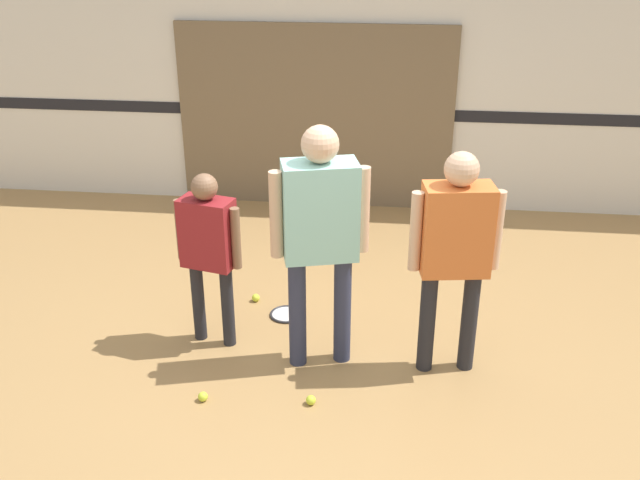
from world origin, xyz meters
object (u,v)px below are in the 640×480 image
object	(u,v)px
person_instructor	(320,224)
tennis_ball_by_spare_racket	(256,298)
racket_spare_on_floor	(287,315)
tennis_ball_near_instructor	(311,400)
person_student_right	(455,241)
tennis_ball_stray_left	(203,397)
person_student_left	(208,242)

from	to	relation	value
person_instructor	tennis_ball_by_spare_racket	bearing A→B (deg)	113.85
racket_spare_on_floor	tennis_ball_near_instructor	bearing A→B (deg)	-14.51
person_student_right	tennis_ball_by_spare_racket	world-z (taller)	person_student_right
person_student_right	tennis_ball_near_instructor	size ratio (longest dim) A/B	24.40
racket_spare_on_floor	tennis_ball_near_instructor	xyz separation A→B (m)	(0.32, -1.08, 0.02)
person_student_right	tennis_ball_stray_left	xyz separation A→B (m)	(-1.62, -0.57, -0.96)
person_student_left	racket_spare_on_floor	size ratio (longest dim) A/B	2.77
person_instructor	tennis_ball_by_spare_racket	xyz separation A→B (m)	(-0.63, 0.79, -1.05)
tennis_ball_near_instructor	person_student_right	bearing A→B (deg)	30.32
person_instructor	tennis_ball_stray_left	size ratio (longest dim) A/B	26.59
person_student_right	tennis_ball_near_instructor	bearing A→B (deg)	21.76
person_instructor	tennis_ball_stray_left	distance (m)	1.39
tennis_ball_by_spare_racket	person_student_left	bearing A→B (deg)	-107.33
person_instructor	person_student_left	xyz separation A→B (m)	(-0.82, 0.17, -0.26)
person_instructor	person_student_left	size ratio (longest dim) A/B	1.31
person_student_right	tennis_ball_near_instructor	distance (m)	1.42
racket_spare_on_floor	tennis_ball_near_instructor	distance (m)	1.13
racket_spare_on_floor	tennis_ball_near_instructor	world-z (taller)	tennis_ball_near_instructor
tennis_ball_by_spare_racket	tennis_ball_stray_left	size ratio (longest dim) A/B	1.00
person_student_right	person_instructor	bearing A→B (deg)	-7.65
person_instructor	tennis_ball_by_spare_racket	size ratio (longest dim) A/B	26.59
racket_spare_on_floor	person_instructor	bearing A→B (deg)	-1.33
person_student_right	racket_spare_on_floor	world-z (taller)	person_student_right
person_instructor	person_student_right	xyz separation A→B (m)	(0.89, 0.01, -0.09)
person_instructor	tennis_ball_by_spare_racket	world-z (taller)	person_instructor
person_student_left	tennis_ball_near_instructor	world-z (taller)	person_student_left
tennis_ball_near_instructor	tennis_ball_stray_left	distance (m)	0.72
tennis_ball_by_spare_racket	racket_spare_on_floor	bearing A→B (deg)	-35.51
racket_spare_on_floor	tennis_ball_by_spare_racket	world-z (taller)	tennis_ball_by_spare_racket
tennis_ball_near_instructor	tennis_ball_by_spare_racket	bearing A→B (deg)	115.69
person_student_right	tennis_ball_stray_left	distance (m)	1.97
person_instructor	person_student_right	bearing A→B (deg)	-13.86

